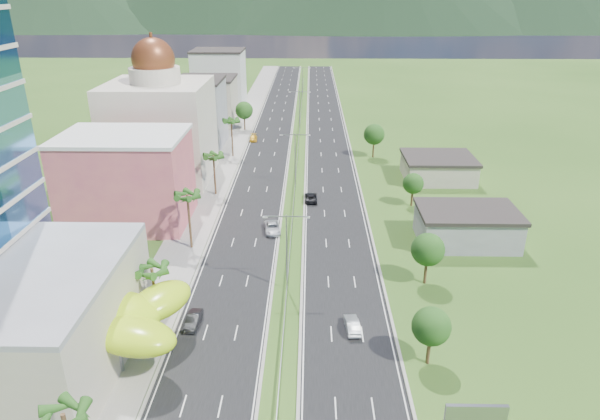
{
  "coord_description": "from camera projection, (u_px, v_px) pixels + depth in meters",
  "views": [
    {
      "loc": [
        2.97,
        -52.54,
        38.39
      ],
      "look_at": [
        1.54,
        21.07,
        7.0
      ],
      "focal_mm": 32.0,
      "sensor_mm": 36.0,
      "label": 1
    }
  ],
  "objects": [
    {
      "name": "leafy_tree_rd",
      "position": [
        374.0,
        134.0,
        125.3
      ],
      "size": [
        4.9,
        4.9,
        8.05
      ],
      "color": "#47301C",
      "rests_on": "ground"
    },
    {
      "name": "streetlight_median_e",
      "position": [
        302.0,
        79.0,
        189.54
      ],
      "size": [
        6.04,
        0.25,
        11.0
      ],
      "color": "gray",
      "rests_on": "ground"
    },
    {
      "name": "lime_canopy",
      "position": [
        98.0,
        316.0,
        58.15
      ],
      "size": [
        18.0,
        15.0,
        7.4
      ],
      "color": "#B4E116",
      "rests_on": "ground"
    },
    {
      "name": "motorcycle",
      "position": [
        173.0,
        346.0,
        60.29
      ],
      "size": [
        0.62,
        1.91,
        1.21
      ],
      "primitive_type": "imported",
      "rotation": [
        0.0,
        0.0,
        0.03
      ],
      "color": "black",
      "rests_on": "road_left"
    },
    {
      "name": "palm_tree_b",
      "position": [
        152.0,
        272.0,
        62.78
      ],
      "size": [
        3.6,
        3.6,
        8.1
      ],
      "color": "#47301C",
      "rests_on": "ground"
    },
    {
      "name": "median_guardrail",
      "position": [
        298.0,
        152.0,
        129.4
      ],
      "size": [
        0.1,
        216.06,
        0.76
      ],
      "color": "gray",
      "rests_on": "ground"
    },
    {
      "name": "road_left",
      "position": [
        272.0,
        135.0,
        146.33
      ],
      "size": [
        11.0,
        260.0,
        0.04
      ],
      "primitive_type": "cube",
      "color": "black",
      "rests_on": "ground"
    },
    {
      "name": "leafy_tree_rb",
      "position": [
        428.0,
        250.0,
        72.1
      ],
      "size": [
        4.55,
        4.55,
        7.47
      ],
      "color": "#47301C",
      "rests_on": "ground"
    },
    {
      "name": "streetlight_median_b",
      "position": [
        287.0,
        245.0,
        69.98
      ],
      "size": [
        6.04,
        0.25,
        11.0
      ],
      "color": "gray",
      "rests_on": "ground"
    },
    {
      "name": "car_silver_right",
      "position": [
        352.0,
        325.0,
        63.77
      ],
      "size": [
        1.89,
        4.51,
        1.45
      ],
      "primitive_type": "imported",
      "rotation": [
        0.0,
        0.0,
        3.23
      ],
      "color": "#B2B6BB",
      "rests_on": "road_right"
    },
    {
      "name": "mountain_ridge",
      "position": [
        375.0,
        29.0,
        476.23
      ],
      "size": [
        860.0,
        140.0,
        90.0
      ],
      "primitive_type": null,
      "color": "black",
      "rests_on": "ground"
    },
    {
      "name": "car_silver_mid_left",
      "position": [
        272.0,
        228.0,
        88.95
      ],
      "size": [
        3.28,
        5.71,
        1.5
      ],
      "primitive_type": "imported",
      "rotation": [
        0.0,
        0.0,
        0.15
      ],
      "color": "#B8BCC1",
      "rests_on": "road_left"
    },
    {
      "name": "car_dark_far_right",
      "position": [
        311.0,
        197.0,
        101.67
      ],
      "size": [
        2.47,
        5.14,
        1.41
      ],
      "primitive_type": "imported",
      "rotation": [
        0.0,
        0.0,
        3.17
      ],
      "color": "black",
      "rests_on": "road_right"
    },
    {
      "name": "ground",
      "position": [
        284.0,
        334.0,
        63.43
      ],
      "size": [
        500.0,
        500.0,
        0.0
      ],
      "primitive_type": "plane",
      "color": "#2D5119",
      "rests_on": "ground"
    },
    {
      "name": "palm_tree_c",
      "position": [
        187.0,
        198.0,
        80.61
      ],
      "size": [
        3.6,
        3.6,
        9.6
      ],
      "color": "#47301C",
      "rests_on": "ground"
    },
    {
      "name": "streetlight_median_d",
      "position": [
        300.0,
        106.0,
        148.16
      ],
      "size": [
        6.04,
        0.25,
        11.0
      ],
      "color": "gray",
      "rests_on": "ground"
    },
    {
      "name": "sidewalk_left",
      "position": [
        237.0,
        134.0,
        146.49
      ],
      "size": [
        7.0,
        260.0,
        0.12
      ],
      "primitive_type": "cube",
      "color": "gray",
      "rests_on": "ground"
    },
    {
      "name": "leafy_tree_lfar",
      "position": [
        244.0,
        110.0,
        148.89
      ],
      "size": [
        4.9,
        4.9,
        8.05
      ],
      "color": "#47301C",
      "rests_on": "ground"
    },
    {
      "name": "palm_tree_a",
      "position": [
        64.0,
        419.0,
        40.33
      ],
      "size": [
        3.6,
        3.6,
        9.1
      ],
      "color": "#47301C",
      "rests_on": "ground"
    },
    {
      "name": "car_dark_left",
      "position": [
        193.0,
        320.0,
        64.69
      ],
      "size": [
        1.7,
        4.37,
        1.42
      ],
      "primitive_type": "imported",
      "rotation": [
        0.0,
        0.0,
        -0.05
      ],
      "color": "black",
      "rests_on": "road_left"
    },
    {
      "name": "midrise_white",
      "position": [
        219.0,
        80.0,
        175.35
      ],
      "size": [
        16.0,
        15.0,
        18.0
      ],
      "primitive_type": "cube",
      "color": "silver",
      "rests_on": "ground"
    },
    {
      "name": "shed_far",
      "position": [
        438.0,
        169.0,
        112.62
      ],
      "size": [
        14.0,
        12.0,
        4.4
      ],
      "primitive_type": "cube",
      "color": "#B0AA91",
      "rests_on": "ground"
    },
    {
      "name": "pink_shophouse",
      "position": [
        127.0,
        181.0,
        90.42
      ],
      "size": [
        20.0,
        15.0,
        15.0
      ],
      "primitive_type": "cube",
      "color": "#C24F65",
      "rests_on": "ground"
    },
    {
      "name": "domed_building",
      "position": [
        160.0,
        125.0,
        110.06
      ],
      "size": [
        20.0,
        20.0,
        28.7
      ],
      "color": "beige",
      "rests_on": "ground"
    },
    {
      "name": "palm_tree_e",
      "position": [
        231.0,
        122.0,
        124.83
      ],
      "size": [
        3.6,
        3.6,
        9.4
      ],
      "color": "#47301C",
      "rests_on": "ground"
    },
    {
      "name": "road_right",
      "position": [
        327.0,
        135.0,
        146.06
      ],
      "size": [
        11.0,
        260.0,
        0.04
      ],
      "primitive_type": "cube",
      "color": "black",
      "rests_on": "ground"
    },
    {
      "name": "leafy_tree_ra",
      "position": [
        431.0,
        326.0,
        56.68
      ],
      "size": [
        4.2,
        4.2,
        6.9
      ],
      "color": "#47301C",
      "rests_on": "ground"
    },
    {
      "name": "palm_tree_d",
      "position": [
        213.0,
        158.0,
        102.14
      ],
      "size": [
        3.6,
        3.6,
        8.6
      ],
      "color": "#47301C",
      "rests_on": "ground"
    },
    {
      "name": "midrise_grey",
      "position": [
        191.0,
        114.0,
        134.35
      ],
      "size": [
        16.0,
        15.0,
        16.0
      ],
      "primitive_type": "cube",
      "color": "gray",
      "rests_on": "ground"
    },
    {
      "name": "leafy_tree_rc",
      "position": [
        413.0,
        184.0,
        98.11
      ],
      "size": [
        3.85,
        3.85,
        6.33
      ],
      "color": "#47301C",
      "rests_on": "ground"
    },
    {
      "name": "car_yellow_far_left",
      "position": [
        253.0,
        138.0,
        140.65
      ],
      "size": [
        2.26,
        4.88,
        1.38
      ],
      "primitive_type": "imported",
      "rotation": [
        0.0,
        0.0,
        0.07
      ],
      "color": "#C69117",
      "rests_on": "road_left"
    },
    {
      "name": "streetlight_median_c",
      "position": [
        295.0,
        154.0,
        106.77
      ],
      "size": [
        6.04,
        0.25,
        11.0
      ],
      "color": "gray",
      "rests_on": "ground"
    },
    {
      "name": "midrise_beige",
      "position": [
        207.0,
        102.0,
        155.18
      ],
      "size": [
        16.0,
        15.0,
        13.0
      ],
      "primitive_type": "cube",
      "color": "#B0AA91",
      "rests_on": "ground"
    },
    {
      "name": "shed_near",
      "position": [
        467.0,
        228.0,
        84.94
      ],
      "size": [
        15.0,
        10.0,
        5.0
      ],
      "primitive_type": "cube",
      "color": "gray",
      "rests_on": "ground"
    }
  ]
}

